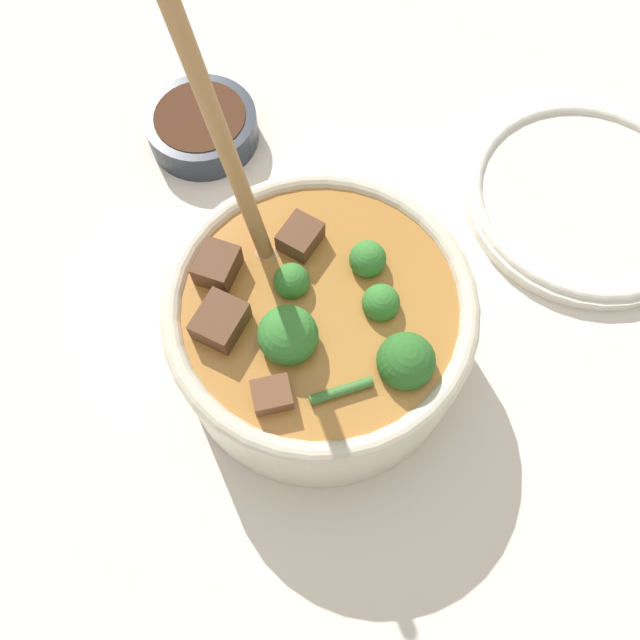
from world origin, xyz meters
TOP-DOWN VIEW (x-y plane):
  - ground_plane at (0.00, 0.00)m, footprint 4.00×4.00m
  - stew_bowl at (0.00, 0.00)m, footprint 0.23×0.23m
  - condiment_bowl at (0.13, -0.23)m, footprint 0.11×0.11m
  - empty_plate at (-0.25, -0.17)m, footprint 0.23×0.23m

SIDE VIEW (x-z plane):
  - ground_plane at x=0.00m, z-range 0.00..0.00m
  - empty_plate at x=-0.25m, z-range 0.00..0.02m
  - condiment_bowl at x=0.13m, z-range 0.00..0.03m
  - stew_bowl at x=0.00m, z-range -0.09..0.21m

